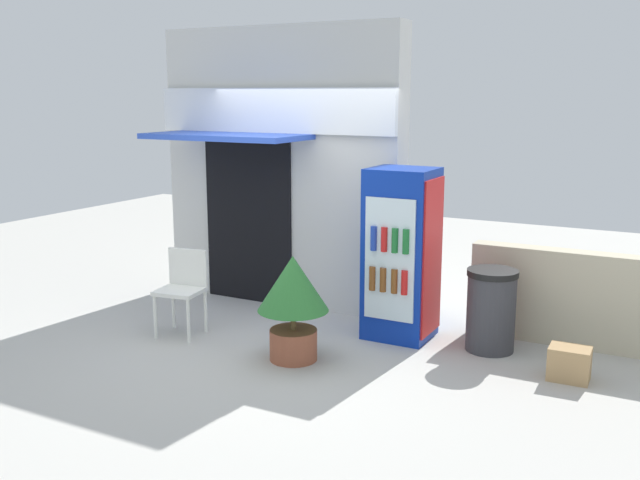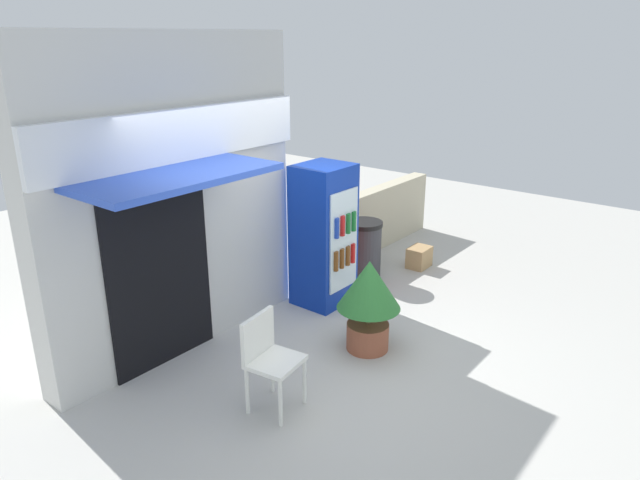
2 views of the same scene
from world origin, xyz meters
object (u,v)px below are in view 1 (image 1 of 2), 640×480
Objects in this scene: drink_cooler at (402,254)px; trash_bin at (491,310)px; cardboard_box at (569,364)px; plastic_chair at (184,284)px; potted_plant_near_shop at (293,296)px.

drink_cooler is 1.03m from trash_bin.
trash_bin is 2.31× the size of cardboard_box.
plastic_chair is 0.88× the size of potted_plant_near_shop.
plastic_chair is at bearing 174.89° from potted_plant_near_shop.
drink_cooler reaches higher than plastic_chair.
cardboard_box is at bearing 16.70° from potted_plant_near_shop.
drink_cooler is 4.99× the size of cardboard_box.
plastic_chair is (-2.01, -0.96, -0.34)m from drink_cooler.
potted_plant_near_shop is at bearing -120.45° from drink_cooler.
drink_cooler is at bearing 167.88° from cardboard_box.
trash_bin is at bearing 2.48° from drink_cooler.
potted_plant_near_shop reaches higher than trash_bin.
trash_bin is 0.94m from cardboard_box.
drink_cooler is 1.98× the size of plastic_chair.
plastic_chair reaches higher than trash_bin.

